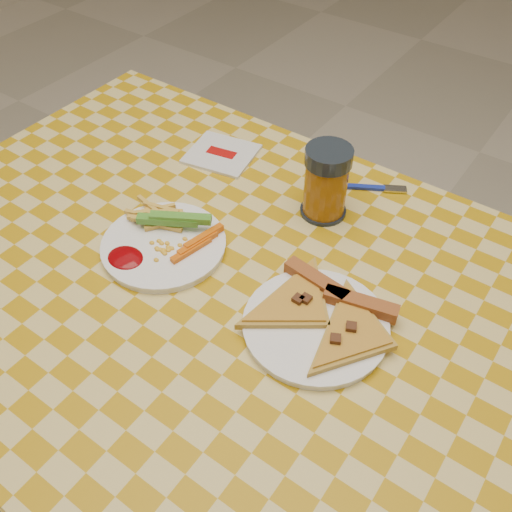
# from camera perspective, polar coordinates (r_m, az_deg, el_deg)

# --- Properties ---
(ground) EXTENTS (8.00, 8.00, 0.00)m
(ground) POSITION_cam_1_polar(r_m,az_deg,el_deg) (1.58, -1.96, -21.40)
(ground) COLOR beige
(ground) RESTS_ON ground
(table) EXTENTS (1.28, 0.88, 0.76)m
(table) POSITION_cam_1_polar(r_m,az_deg,el_deg) (0.99, -2.93, -5.65)
(table) COLOR silver
(table) RESTS_ON ground
(plate_left) EXTENTS (0.27, 0.27, 0.01)m
(plate_left) POSITION_cam_1_polar(r_m,az_deg,el_deg) (1.00, -9.19, 0.99)
(plate_left) COLOR white
(plate_left) RESTS_ON table
(plate_right) EXTENTS (0.29, 0.29, 0.01)m
(plate_right) POSITION_cam_1_polar(r_m,az_deg,el_deg) (0.88, 5.96, -6.99)
(plate_right) COLOR white
(plate_right) RESTS_ON table
(fries_veggies) EXTENTS (0.19, 0.18, 0.04)m
(fries_veggies) POSITION_cam_1_polar(r_m,az_deg,el_deg) (1.00, -9.04, 2.41)
(fries_veggies) COLOR #EBBA4B
(fries_veggies) RESTS_ON plate_left
(pizza_slices) EXTENTS (0.28, 0.25, 0.02)m
(pizza_slices) POSITION_cam_1_polar(r_m,az_deg,el_deg) (0.87, 6.78, -5.77)
(pizza_slices) COLOR gold
(pizza_slices) RESTS_ON plate_right
(drink_glass) EXTENTS (0.09, 0.09, 0.14)m
(drink_glass) POSITION_cam_1_polar(r_m,az_deg,el_deg) (1.03, 7.02, 7.28)
(drink_glass) COLOR black
(drink_glass) RESTS_ON table
(napkin) EXTENTS (0.15, 0.15, 0.01)m
(napkin) POSITION_cam_1_polar(r_m,az_deg,el_deg) (1.21, -3.47, 10.16)
(napkin) COLOR silver
(napkin) RESTS_ON table
(fork) EXTENTS (0.13, 0.08, 0.01)m
(fork) POSITION_cam_1_polar(r_m,az_deg,el_deg) (1.13, 11.47, 6.73)
(fork) COLOR #162797
(fork) RESTS_ON table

